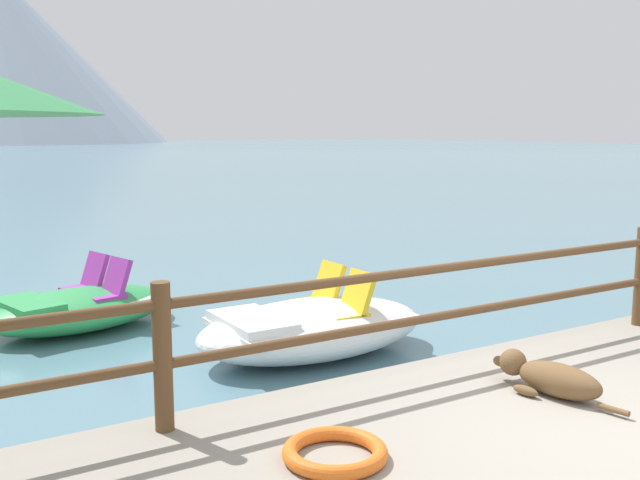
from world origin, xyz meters
TOP-DOWN VIEW (x-y plane):
  - dock_railing at (-0.00, 1.55)m, footprint 23.92×0.12m
  - dog_resting at (0.18, 0.71)m, footprint 0.42×1.08m
  - life_ring at (-1.70, 0.64)m, footprint 0.61×0.61m
  - pedal_boat_0 at (-0.16, 3.46)m, footprint 2.48×1.38m
  - pedal_boat_3 at (-1.92, 5.73)m, footprint 2.42×1.76m

SIDE VIEW (x-z plane):
  - pedal_boat_3 at x=-1.92m, z-range -0.16..0.65m
  - pedal_boat_0 at x=-0.16m, z-range -0.15..0.73m
  - life_ring at x=-1.70m, z-range 0.40..0.49m
  - dog_resting at x=0.18m, z-range 0.39..0.65m
  - dock_railing at x=0.00m, z-range 0.51..1.46m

